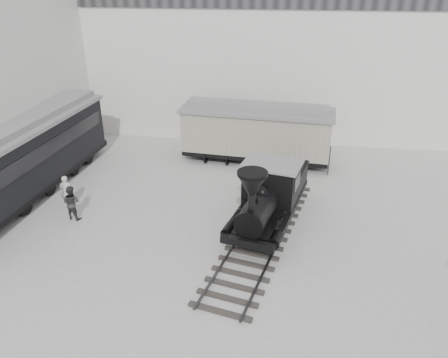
# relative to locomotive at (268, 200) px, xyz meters

# --- Properties ---
(ground) EXTENTS (90.00, 90.00, 0.00)m
(ground) POSITION_rel_locomotive_xyz_m (-0.99, -3.68, -1.33)
(ground) COLOR #9E9E9B
(north_wall) EXTENTS (34.00, 2.51, 11.00)m
(north_wall) POSITION_rel_locomotive_xyz_m (-0.99, 11.30, 4.22)
(north_wall) COLOR silver
(north_wall) RESTS_ON ground
(locomotive) EXTENTS (4.47, 10.43, 3.60)m
(locomotive) POSITION_rel_locomotive_xyz_m (0.00, 0.00, 0.00)
(locomotive) COLOR #282522
(locomotive) RESTS_ON ground
(boxcar) EXTENTS (8.65, 3.39, 3.46)m
(boxcar) POSITION_rel_locomotive_xyz_m (-1.00, 7.03, 0.48)
(boxcar) COLOR black
(boxcar) RESTS_ON ground
(passenger_coach) EXTENTS (3.92, 13.53, 3.57)m
(passenger_coach) POSITION_rel_locomotive_xyz_m (-11.83, 1.13, 0.64)
(passenger_coach) COLOR black
(passenger_coach) RESTS_ON ground
(visitor_a) EXTENTS (0.62, 0.45, 1.59)m
(visitor_a) POSITION_rel_locomotive_xyz_m (-9.33, 0.53, -0.53)
(visitor_a) COLOR beige
(visitor_a) RESTS_ON ground
(visitor_b) EXTENTS (0.87, 0.73, 1.61)m
(visitor_b) POSITION_rel_locomotive_xyz_m (-8.63, -0.46, -0.53)
(visitor_b) COLOR #2A2A2B
(visitor_b) RESTS_ON ground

